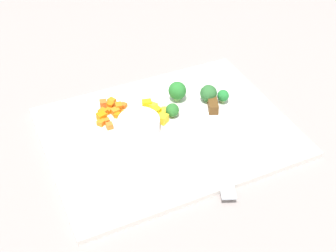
# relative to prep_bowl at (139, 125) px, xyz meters

# --- Properties ---
(ground_plane) EXTENTS (4.00, 4.00, 0.00)m
(ground_plane) POSITION_rel_prep_bowl_xyz_m (-0.06, 0.02, -0.03)
(ground_plane) COLOR gray
(cutting_board) EXTENTS (0.50, 0.38, 0.01)m
(cutting_board) POSITION_rel_prep_bowl_xyz_m (-0.06, 0.02, -0.02)
(cutting_board) COLOR white
(cutting_board) RESTS_ON ground_plane
(prep_bowl) EXTENTS (0.09, 0.09, 0.03)m
(prep_bowl) POSITION_rel_prep_bowl_xyz_m (0.00, 0.00, 0.00)
(prep_bowl) COLOR white
(prep_bowl) RESTS_ON cutting_board
(chef_knife) EXTENTS (0.14, 0.29, 0.02)m
(chef_knife) POSITION_rel_prep_bowl_xyz_m (-0.15, 0.05, -0.01)
(chef_knife) COLOR silver
(chef_knife) RESTS_ON cutting_board
(carrot_dice_0) EXTENTS (0.02, 0.02, 0.01)m
(carrot_dice_0) POSITION_rel_prep_bowl_xyz_m (0.03, -0.07, -0.01)
(carrot_dice_0) COLOR orange
(carrot_dice_0) RESTS_ON cutting_board
(carrot_dice_1) EXTENTS (0.01, 0.01, 0.01)m
(carrot_dice_1) POSITION_rel_prep_bowl_xyz_m (0.05, -0.05, -0.01)
(carrot_dice_1) COLOR orange
(carrot_dice_1) RESTS_ON cutting_board
(carrot_dice_2) EXTENTS (0.02, 0.02, 0.01)m
(carrot_dice_2) POSITION_rel_prep_bowl_xyz_m (0.00, -0.09, -0.01)
(carrot_dice_2) COLOR orange
(carrot_dice_2) RESTS_ON cutting_board
(carrot_dice_3) EXTENTS (0.02, 0.02, 0.02)m
(carrot_dice_3) POSITION_rel_prep_bowl_xyz_m (0.05, -0.08, -0.01)
(carrot_dice_3) COLOR orange
(carrot_dice_3) RESTS_ON cutting_board
(carrot_dice_4) EXTENTS (0.02, 0.02, 0.01)m
(carrot_dice_4) POSITION_rel_prep_bowl_xyz_m (0.01, -0.06, -0.01)
(carrot_dice_4) COLOR orange
(carrot_dice_4) RESTS_ON cutting_board
(carrot_dice_5) EXTENTS (0.02, 0.02, 0.02)m
(carrot_dice_5) POSITION_rel_prep_bowl_xyz_m (0.06, -0.07, -0.01)
(carrot_dice_5) COLOR orange
(carrot_dice_5) RESTS_ON cutting_board
(carrot_dice_6) EXTENTS (0.02, 0.02, 0.02)m
(carrot_dice_6) POSITION_rel_prep_bowl_xyz_m (0.01, -0.08, -0.01)
(carrot_dice_6) COLOR orange
(carrot_dice_6) RESTS_ON cutting_board
(carrot_dice_7) EXTENTS (0.02, 0.02, 0.01)m
(carrot_dice_7) POSITION_rel_prep_bowl_xyz_m (0.02, -0.11, -0.01)
(carrot_dice_7) COLOR orange
(carrot_dice_7) RESTS_ON cutting_board
(carrot_dice_8) EXTENTS (0.02, 0.02, 0.01)m
(carrot_dice_8) POSITION_rel_prep_bowl_xyz_m (0.03, -0.10, -0.01)
(carrot_dice_8) COLOR orange
(carrot_dice_8) RESTS_ON cutting_board
(carrot_dice_9) EXTENTS (0.02, 0.02, 0.01)m
(carrot_dice_9) POSITION_rel_prep_bowl_xyz_m (0.04, -0.09, -0.01)
(carrot_dice_9) COLOR orange
(carrot_dice_9) RESTS_ON cutting_board
(carrot_dice_10) EXTENTS (0.02, 0.02, 0.02)m
(carrot_dice_10) POSITION_rel_prep_bowl_xyz_m (0.04, -0.11, -0.01)
(carrot_dice_10) COLOR orange
(carrot_dice_10) RESTS_ON cutting_board
(carrot_dice_11) EXTENTS (0.02, 0.02, 0.01)m
(carrot_dice_11) POSITION_rel_prep_bowl_xyz_m (0.03, -0.06, -0.01)
(carrot_dice_11) COLOR orange
(carrot_dice_11) RESTS_ON cutting_board
(carrot_dice_12) EXTENTS (0.01, 0.01, 0.01)m
(carrot_dice_12) POSITION_rel_prep_bowl_xyz_m (0.05, -0.03, -0.01)
(carrot_dice_12) COLOR orange
(carrot_dice_12) RESTS_ON cutting_board
(carrot_dice_13) EXTENTS (0.02, 0.02, 0.01)m
(carrot_dice_13) POSITION_rel_prep_bowl_xyz_m (0.07, -0.05, -0.01)
(carrot_dice_13) COLOR orange
(carrot_dice_13) RESTS_ON cutting_board
(pepper_dice_0) EXTENTS (0.02, 0.02, 0.01)m
(pepper_dice_0) POSITION_rel_prep_bowl_xyz_m (-0.02, -0.06, -0.01)
(pepper_dice_0) COLOR yellow
(pepper_dice_0) RESTS_ON cutting_board
(pepper_dice_1) EXTENTS (0.02, 0.02, 0.02)m
(pepper_dice_1) POSITION_rel_prep_bowl_xyz_m (-0.05, -0.07, -0.01)
(pepper_dice_1) COLOR yellow
(pepper_dice_1) RESTS_ON cutting_board
(pepper_dice_2) EXTENTS (0.02, 0.02, 0.01)m
(pepper_dice_2) POSITION_rel_prep_bowl_xyz_m (-0.07, -0.03, -0.01)
(pepper_dice_2) COLOR yellow
(pepper_dice_2) RESTS_ON cutting_board
(pepper_dice_3) EXTENTS (0.03, 0.03, 0.02)m
(pepper_dice_3) POSITION_rel_prep_bowl_xyz_m (-0.06, -0.01, -0.01)
(pepper_dice_3) COLOR yellow
(pepper_dice_3) RESTS_ON cutting_board
(pepper_dice_4) EXTENTS (0.02, 0.02, 0.02)m
(pepper_dice_4) POSITION_rel_prep_bowl_xyz_m (-0.06, -0.04, -0.01)
(pepper_dice_4) COLOR yellow
(pepper_dice_4) RESTS_ON cutting_board
(pepper_dice_5) EXTENTS (0.02, 0.02, 0.01)m
(pepper_dice_5) POSITION_rel_prep_bowl_xyz_m (-0.06, -0.06, -0.01)
(pepper_dice_5) COLOR yellow
(pepper_dice_5) RESTS_ON cutting_board
(pepper_dice_6) EXTENTS (0.02, 0.02, 0.01)m
(pepper_dice_6) POSITION_rel_prep_bowl_xyz_m (-0.09, -0.03, -0.01)
(pepper_dice_6) COLOR yellow
(pepper_dice_6) RESTS_ON cutting_board
(broccoli_floret_0) EXTENTS (0.03, 0.03, 0.03)m
(broccoli_floret_0) POSITION_rel_prep_bowl_xyz_m (-0.08, -0.02, 0.00)
(broccoli_floret_0) COLOR #94B95F
(broccoli_floret_0) RESTS_ON cutting_board
(broccoli_floret_1) EXTENTS (0.03, 0.03, 0.03)m
(broccoli_floret_1) POSITION_rel_prep_bowl_xyz_m (-0.21, -0.01, 0.00)
(broccoli_floret_1) COLOR #8EB767
(broccoli_floret_1) RESTS_ON cutting_board
(broccoli_floret_2) EXTENTS (0.04, 0.04, 0.04)m
(broccoli_floret_2) POSITION_rel_prep_bowl_xyz_m (-0.18, -0.03, 0.01)
(broccoli_floret_2) COLOR #85B156
(broccoli_floret_2) RESTS_ON cutting_board
(broccoli_floret_3) EXTENTS (0.04, 0.04, 0.05)m
(broccoli_floret_3) POSITION_rel_prep_bowl_xyz_m (-0.12, -0.06, 0.01)
(broccoli_floret_3) COLOR #84BF67
(broccoli_floret_3) RESTS_ON cutting_board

